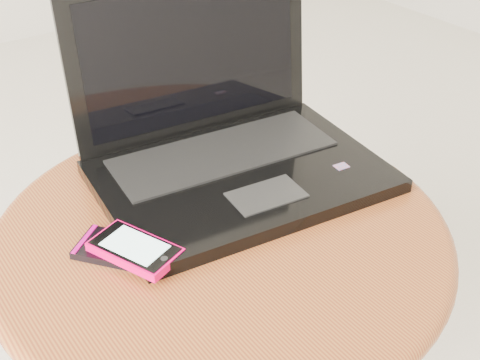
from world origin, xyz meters
TOP-DOWN VIEW (x-y plane):
  - table at (0.10, 0.03)m, footprint 0.57×0.57m
  - laptop at (0.18, 0.14)m, footprint 0.40×0.33m
  - phone_black at (-0.02, 0.06)m, footprint 0.11×0.12m
  - phone_pink at (-0.01, 0.04)m, footprint 0.09×0.12m

SIDE VIEW (x-z plane):
  - table at x=0.10m, z-range 0.13..0.58m
  - phone_black at x=-0.02m, z-range 0.45..0.46m
  - phone_pink at x=-0.01m, z-range 0.46..0.47m
  - laptop at x=0.18m, z-range 0.37..0.62m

